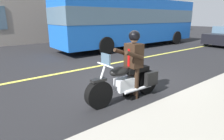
# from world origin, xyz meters

# --- Properties ---
(ground_plane) EXTENTS (80.00, 80.00, 0.00)m
(ground_plane) POSITION_xyz_m (0.00, 0.00, 0.00)
(ground_plane) COLOR black
(lane_center_stripe) EXTENTS (60.00, 0.16, 0.01)m
(lane_center_stripe) POSITION_xyz_m (0.00, -2.00, 0.01)
(lane_center_stripe) COLOR #E5DB4C
(lane_center_stripe) RESTS_ON ground_plane
(motorcycle_main) EXTENTS (2.22, 0.64, 1.26)m
(motorcycle_main) POSITION_xyz_m (0.85, 1.22, 0.45)
(motorcycle_main) COLOR black
(motorcycle_main) RESTS_ON ground_plane
(rider_main) EXTENTS (0.63, 0.56, 1.74)m
(rider_main) POSITION_xyz_m (0.66, 1.22, 1.04)
(rider_main) COLOR black
(rider_main) RESTS_ON ground_plane
(bus_near) EXTENTS (11.05, 2.70, 3.30)m
(bus_near) POSITION_xyz_m (-5.52, -5.15, 1.87)
(bus_near) COLOR blue
(bus_near) RESTS_ON ground_plane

